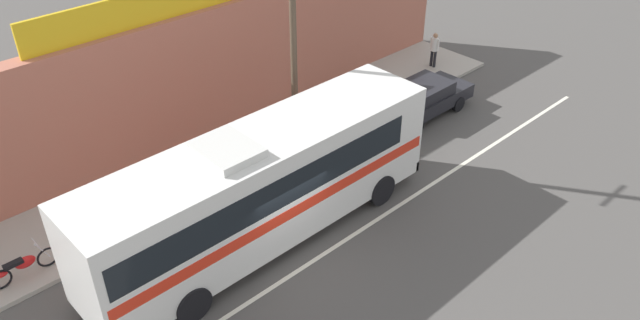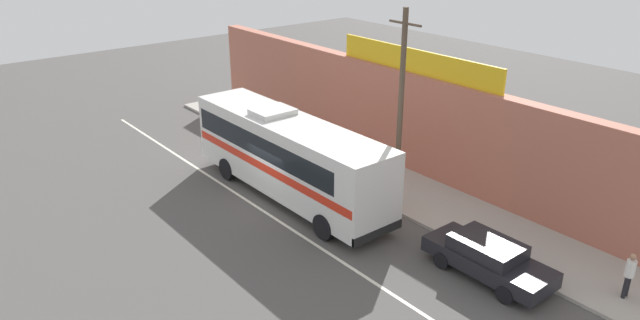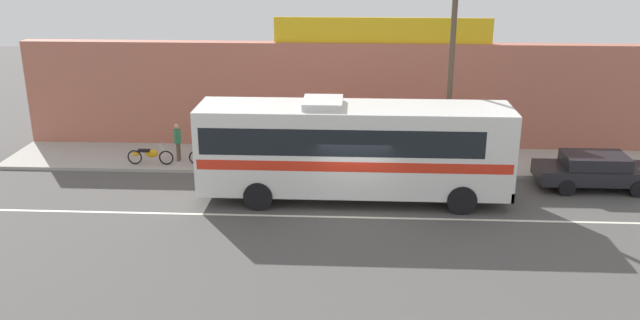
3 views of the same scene
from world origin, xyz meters
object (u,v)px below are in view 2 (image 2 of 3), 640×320
at_px(motorcycle_green, 245,121).
at_px(pedestrian_far_right, 263,115).
at_px(motorcycle_red, 272,133).
at_px(pedestrian_near_shop, 630,272).
at_px(utility_pole, 400,109).
at_px(parked_car, 488,257).
at_px(intercity_bus, 288,153).

xyz_separation_m(motorcycle_green, pedestrian_far_right, (1.09, 0.56, 0.52)).
bearing_deg(pedestrian_far_right, motorcycle_red, -18.27).
xyz_separation_m(motorcycle_green, pedestrian_near_shop, (21.54, 0.83, 0.50)).
xyz_separation_m(utility_pole, pedestrian_far_right, (-11.18, 0.81, -3.32)).
bearing_deg(parked_car, pedestrian_near_shop, 32.05).
bearing_deg(motorcycle_green, utility_pole, -1.17).
relative_size(intercity_bus, pedestrian_near_shop, 7.01).
height_order(intercity_bus, pedestrian_near_shop, intercity_bus).
height_order(intercity_bus, pedestrian_far_right, intercity_bus).
bearing_deg(motorcycle_green, intercity_bus, -20.11).
bearing_deg(parked_car, pedestrian_far_right, 173.03).
height_order(motorcycle_green, motorcycle_red, same).
xyz_separation_m(motorcycle_red, pedestrian_far_right, (-1.49, 0.49, 0.52)).
xyz_separation_m(parked_car, pedestrian_far_right, (-16.76, 2.05, 0.35)).
bearing_deg(utility_pole, motorcycle_green, 178.83).
bearing_deg(pedestrian_near_shop, parked_car, -147.95).
height_order(parked_car, utility_pole, utility_pole).
xyz_separation_m(parked_car, motorcycle_green, (-17.85, 1.49, -0.17)).
height_order(utility_pole, motorcycle_green, utility_pole).
relative_size(intercity_bus, utility_pole, 1.36).
xyz_separation_m(intercity_bus, pedestrian_near_shop, (13.07, 3.92, -1.00)).
bearing_deg(intercity_bus, utility_pole, 36.82).
distance_m(intercity_bus, motorcycle_green, 9.14).
xyz_separation_m(intercity_bus, parked_car, (9.38, 1.61, -1.33)).
bearing_deg(pedestrian_far_right, motorcycle_green, -152.60).
bearing_deg(motorcycle_red, pedestrian_near_shop, 2.28).
xyz_separation_m(intercity_bus, utility_pole, (3.80, 2.85, 2.34)).
bearing_deg(pedestrian_near_shop, intercity_bus, -163.30).
xyz_separation_m(intercity_bus, motorcycle_green, (-8.46, 3.10, -1.50)).
bearing_deg(motorcycle_green, parked_car, -4.76).
bearing_deg(utility_pole, pedestrian_near_shop, 6.62).
bearing_deg(pedestrian_near_shop, pedestrian_far_right, -179.27).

